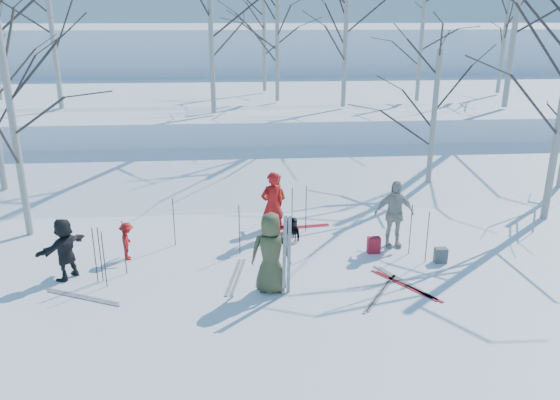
{
  "coord_description": "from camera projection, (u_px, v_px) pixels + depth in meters",
  "views": [
    {
      "loc": [
        -1.06,
        -11.86,
        5.85
      ],
      "look_at": [
        0.0,
        1.5,
        1.3
      ],
      "focal_mm": 35.0,
      "sensor_mm": 36.0,
      "label": 1
    }
  ],
  "objects": [
    {
      "name": "ski_pole_j",
      "position": [
        292.0,
        211.0,
        15.23
      ],
      "size": [
        0.02,
        0.02,
        1.34
      ],
      "primitive_type": "cylinder",
      "color": "black",
      "rests_on": "ground"
    },
    {
      "name": "birch_plateau_f",
      "position": [
        211.0,
        33.0,
        20.52
      ],
      "size": [
        4.82,
        4.82,
        6.02
      ],
      "primitive_type": null,
      "color": "silver",
      "rests_on": "snow_plateau"
    },
    {
      "name": "ski_pair_e",
      "position": [
        297.0,
        227.0,
        15.84
      ],
      "size": [
        0.7,
        1.95,
        0.02
      ],
      "primitive_type": null,
      "rotation": [
        0.0,
        0.0,
        1.7
      ],
      "color": "red",
      "rests_on": "ground"
    },
    {
      "name": "birch_plateau_b",
      "position": [
        518.0,
        0.0,
        21.56
      ],
      "size": [
        6.5,
        6.5,
        8.42
      ],
      "primitive_type": null,
      "color": "silver",
      "rests_on": "snow_plateau"
    },
    {
      "name": "birch_plateau_g",
      "position": [
        52.0,
        29.0,
        21.56
      ],
      "size": [
        4.99,
        4.99,
        6.27
      ],
      "primitive_type": null,
      "color": "silver",
      "rests_on": "snow_plateau"
    },
    {
      "name": "skier_grey_west",
      "position": [
        65.0,
        249.0,
        12.58
      ],
      "size": [
        1.1,
        1.39,
        1.48
      ],
      "primitive_type": "imported",
      "rotation": [
        0.0,
        0.0,
        4.15
      ],
      "color": "black",
      "rests_on": "ground"
    },
    {
      "name": "birch_plateau_d",
      "position": [
        264.0,
        39.0,
        26.9
      ],
      "size": [
        4.15,
        4.15,
        5.06
      ],
      "primitive_type": null,
      "color": "silver",
      "rests_on": "snow_plateau"
    },
    {
      "name": "ski_pole_d",
      "position": [
        239.0,
        230.0,
        13.86
      ],
      "size": [
        0.02,
        0.02,
        1.34
      ],
      "primitive_type": "cylinder",
      "color": "black",
      "rests_on": "ground"
    },
    {
      "name": "skier_red_seated",
      "position": [
        127.0,
        241.0,
        13.66
      ],
      "size": [
        0.42,
        0.66,
        0.97
      ],
      "primitive_type": "imported",
      "rotation": [
        0.0,
        0.0,
        1.67
      ],
      "color": "#B31011",
      "rests_on": "ground"
    },
    {
      "name": "birch_edge_a",
      "position": [
        15.0,
        134.0,
        14.44
      ],
      "size": [
        4.61,
        4.61,
        5.73
      ],
      "primitive_type": null,
      "color": "silver",
      "rests_on": "ground"
    },
    {
      "name": "ski_pole_g",
      "position": [
        174.0,
        222.0,
        14.42
      ],
      "size": [
        0.02,
        0.02,
        1.34
      ],
      "primitive_type": "cylinder",
      "color": "black",
      "rests_on": "ground"
    },
    {
      "name": "ski_pole_f",
      "position": [
        104.0,
        260.0,
        12.19
      ],
      "size": [
        0.02,
        0.02,
        1.34
      ],
      "primitive_type": "cylinder",
      "color": "black",
      "rests_on": "ground"
    },
    {
      "name": "ski_pair_f",
      "position": [
        380.0,
        293.0,
        12.08
      ],
      "size": [
        1.93,
        2.08,
        0.02
      ],
      "primitive_type": null,
      "rotation": [
        0.0,
        0.0,
        -0.57
      ],
      "color": "silver",
      "rests_on": "ground"
    },
    {
      "name": "upright_ski_right",
      "position": [
        289.0,
        255.0,
        11.73
      ],
      "size": [
        0.09,
        0.22,
        1.89
      ],
      "primitive_type": "cube",
      "rotation": [
        0.1,
        0.0,
        0.07
      ],
      "color": "silver",
      "rests_on": "ground"
    },
    {
      "name": "skier_cream_east",
      "position": [
        394.0,
        214.0,
        14.29
      ],
      "size": [
        1.08,
        0.49,
        1.82
      ],
      "primitive_type": "imported",
      "rotation": [
        0.0,
        0.0,
        0.04
      ],
      "color": "beige",
      "rests_on": "ground"
    },
    {
      "name": "ski_pole_a",
      "position": [
        306.0,
        209.0,
        15.38
      ],
      "size": [
        0.02,
        0.02,
        1.34
      ],
      "primitive_type": "cylinder",
      "color": "black",
      "rests_on": "ground"
    },
    {
      "name": "ski_pole_h",
      "position": [
        410.0,
        230.0,
        13.89
      ],
      "size": [
        0.02,
        0.02,
        1.34
      ],
      "primitive_type": "cylinder",
      "color": "black",
      "rests_on": "ground"
    },
    {
      "name": "ground",
      "position": [
        285.0,
        271.0,
        13.16
      ],
      "size": [
        120.0,
        120.0,
        0.0
      ],
      "primitive_type": "plane",
      "color": "white",
      "rests_on": "ground"
    },
    {
      "name": "birch_plateau_h",
      "position": [
        421.0,
        50.0,
        23.81
      ],
      "size": [
        3.67,
        3.67,
        4.38
      ],
      "primitive_type": null,
      "color": "silver",
      "rests_on": "snow_plateau"
    },
    {
      "name": "ski_pair_d",
      "position": [
        83.0,
        297.0,
        11.91
      ],
      "size": [
        1.65,
        2.05,
        0.02
      ],
      "primitive_type": null,
      "rotation": [
        0.0,
        0.0,
        1.14
      ],
      "color": "silver",
      "rests_on": "ground"
    },
    {
      "name": "birch_edge_e",
      "position": [
        433.0,
        125.0,
        18.06
      ],
      "size": [
        3.98,
        3.98,
        4.83
      ],
      "primitive_type": null,
      "color": "silver",
      "rests_on": "ground"
    },
    {
      "name": "far_hill",
      "position": [
        248.0,
        61.0,
        48.39
      ],
      "size": [
        90.0,
        30.0,
        6.0
      ],
      "primitive_type": "cube",
      "color": "white",
      "rests_on": "ground"
    },
    {
      "name": "dog",
      "position": [
        296.0,
        230.0,
        14.97
      ],
      "size": [
        0.49,
        0.67,
        0.52
      ],
      "primitive_type": "imported",
      "rotation": [
        0.0,
        0.0,
        3.52
      ],
      "color": "black",
      "rests_on": "ground"
    },
    {
      "name": "snow_plateau",
      "position": [
        257.0,
        112.0,
        28.88
      ],
      "size": [
        70.0,
        18.0,
        2.2
      ],
      "primitive_type": "cube",
      "color": "white",
      "rests_on": "ground"
    },
    {
      "name": "ski_pair_b",
      "position": [
        406.0,
        286.0,
        12.42
      ],
      "size": [
        1.96,
        2.08,
        0.02
      ],
      "primitive_type": null,
      "rotation": [
        0.0,
        0.0,
        0.59
      ],
      "color": "red",
      "rests_on": "ground"
    },
    {
      "name": "backpack_red",
      "position": [
        374.0,
        245.0,
        14.11
      ],
      "size": [
        0.32,
        0.22,
        0.42
      ],
      "primitive_type": "cube",
      "color": "maroon",
      "rests_on": "ground"
    },
    {
      "name": "skier_red_north",
      "position": [
        272.0,
        205.0,
        14.87
      ],
      "size": [
        0.8,
        0.68,
        1.87
      ],
      "primitive_type": "imported",
      "rotation": [
        0.0,
        0.0,
        3.54
      ],
      "color": "#B31011",
      "rests_on": "ground"
    },
    {
      "name": "ski_pair_c",
      "position": [
        236.0,
        277.0,
        12.85
      ],
      "size": [
        0.85,
        1.97,
        0.02
      ],
      "primitive_type": null,
      "rotation": [
        0.0,
        0.0,
        -0.17
      ],
      "color": "silver",
      "rests_on": "ground"
    },
    {
      "name": "ski_pole_c",
      "position": [
        427.0,
        237.0,
        13.42
      ],
      "size": [
        0.02,
        0.02,
        1.34
      ],
      "primitive_type": "cylinder",
      "color": "black",
      "rests_on": "ground"
    },
    {
      "name": "birch_plateau_i",
      "position": [
        505.0,
        34.0,
        26.14
      ],
      "size": [
        4.54,
        4.54,
        5.62
      ],
      "primitive_type": null,
      "color": "silver",
      "rests_on": "snow_plateau"
    },
    {
      "name": "birch_plateau_c",
      "position": [
        345.0,
        40.0,
        22.15
      ],
      "size": [
        4.36,
        4.36,
        5.37
      ],
      "primitive_type": null,
      "color": "silver",
      "rests_on": "snow_plateau"
    },
    {
      "name": "ski_pole_e",
      "position": [
        100.0,
        254.0,
        12.45
      ],
      "size": [
        0.02,
        0.02,
        1.34
      ],
      "primitive_type": "cylinder",
      "color": "black",
      "rests_on": "ground"
    },
    {
      "name": "snow_ramp",
      "position": [
        268.0,
        181.0,
        19.72
      ],
      "size": [
        70.0,
        9.49,
        4.12
      ],
      "primitive_type": "cube",
      "rotation": [
        0.3,
        0.0,
        0.0
      ],
      "color": "white",
      "rests_on": "ground"
    },
    {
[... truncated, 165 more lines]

